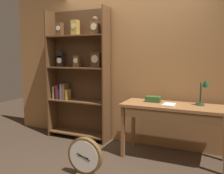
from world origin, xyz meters
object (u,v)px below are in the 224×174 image
desk_lamp (204,89)px  toolbox_small (153,99)px  round_clock_large (85,157)px  bookshelf (78,74)px  workbench (174,112)px  open_repair_manual (169,105)px

desk_lamp → toolbox_small: size_ratio=1.74×
desk_lamp → toolbox_small: bearing=-179.3°
toolbox_small → round_clock_large: size_ratio=0.44×
bookshelf → desk_lamp: size_ratio=6.01×
desk_lamp → round_clock_large: 1.83m
workbench → open_repair_manual: 0.14m
bookshelf → open_repair_manual: bearing=-11.4°
open_repair_manual → round_clock_large: size_ratio=0.44×
bookshelf → open_repair_manual: size_ratio=10.40×
bookshelf → toolbox_small: bearing=-6.4°
bookshelf → round_clock_large: 1.74m
bookshelf → desk_lamp: bearing=-4.1°
workbench → toolbox_small: bearing=162.3°
workbench → desk_lamp: desk_lamp is taller
bookshelf → round_clock_large: bookshelf is taller
bookshelf → toolbox_small: (1.42, -0.16, -0.32)m
bookshelf → desk_lamp: bookshelf is taller
desk_lamp → round_clock_large: size_ratio=0.76×
desk_lamp → open_repair_manual: desk_lamp is taller
bookshelf → workbench: bookshelf is taller
workbench → round_clock_large: (-0.90, -0.95, -0.45)m
bookshelf → toolbox_small: bookshelf is taller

